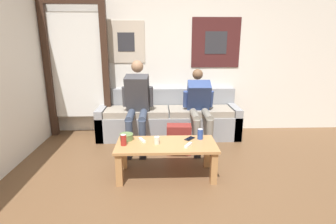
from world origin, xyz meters
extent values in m
plane|color=brown|center=(0.00, 0.00, 0.00)|extent=(18.00, 18.00, 0.00)
cube|color=white|center=(0.00, 2.35, 1.27)|extent=(10.00, 0.05, 2.55)
cube|color=beige|center=(-0.81, 2.32, 1.50)|extent=(0.60, 0.01, 0.66)
cube|color=#2D2D33|center=(-0.81, 2.31, 1.50)|extent=(0.27, 0.01, 0.30)
cube|color=#471E1E|center=(0.66, 2.32, 1.49)|extent=(0.80, 0.01, 0.80)
cube|color=#2D2D33|center=(0.66, 2.31, 1.49)|extent=(0.36, 0.01, 0.36)
cube|color=#382319|center=(-2.02, 2.13, 1.02)|extent=(0.10, 0.10, 2.05)
cube|color=#382319|center=(-1.12, 2.13, 1.02)|extent=(0.10, 0.10, 2.05)
cube|color=#382319|center=(-1.57, 2.13, 2.10)|extent=(1.00, 0.10, 0.10)
cube|color=silver|center=(-1.57, 2.15, 1.13)|extent=(0.82, 0.02, 1.64)
cube|color=gray|center=(-0.13, 2.26, 0.37)|extent=(2.25, 0.13, 0.75)
cube|color=gray|center=(-0.13, 1.93, 0.19)|extent=(2.25, 0.52, 0.38)
cube|color=gray|center=(-1.20, 1.93, 0.25)|extent=(0.12, 0.52, 0.50)
cube|color=gray|center=(0.94, 1.93, 0.25)|extent=(0.12, 0.52, 0.50)
cube|color=gray|center=(-0.63, 1.93, 0.43)|extent=(0.99, 0.48, 0.10)
cube|color=gray|center=(0.37, 1.93, 0.43)|extent=(0.99, 0.48, 0.10)
cube|color=#B27F4C|center=(-0.21, 0.68, 0.38)|extent=(1.14, 0.51, 0.03)
cube|color=#B27F4C|center=(-0.72, 0.88, 0.18)|extent=(0.07, 0.07, 0.37)
cube|color=#B27F4C|center=(0.31, 0.88, 0.18)|extent=(0.07, 0.07, 0.37)
cube|color=#B27F4C|center=(-0.72, 0.48, 0.18)|extent=(0.07, 0.07, 0.37)
cube|color=#B27F4C|center=(0.31, 0.48, 0.18)|extent=(0.07, 0.07, 0.37)
cylinder|color=#384256|center=(-0.70, 1.51, 0.48)|extent=(0.11, 0.45, 0.11)
cylinder|color=#384256|center=(-0.70, 1.29, 0.25)|extent=(0.10, 0.10, 0.46)
cube|color=#232328|center=(-0.70, 1.22, 0.03)|extent=(0.11, 0.25, 0.05)
cylinder|color=#384256|center=(-0.52, 1.51, 0.48)|extent=(0.11, 0.45, 0.11)
cylinder|color=#384256|center=(-0.52, 1.29, 0.25)|extent=(0.10, 0.10, 0.46)
cube|color=#232328|center=(-0.52, 1.22, 0.03)|extent=(0.11, 0.25, 0.05)
cube|color=#3F3F44|center=(-0.61, 1.80, 0.75)|extent=(0.37, 0.38, 0.59)
sphere|color=#9E7556|center=(-0.61, 1.90, 1.15)|extent=(0.18, 0.18, 0.18)
cylinder|color=#3F3F44|center=(-0.80, 1.81, 0.71)|extent=(0.08, 0.12, 0.31)
cylinder|color=#3F3F44|center=(-0.41, 1.81, 0.71)|extent=(0.08, 0.12, 0.31)
cylinder|color=gray|center=(0.23, 1.52, 0.48)|extent=(0.11, 0.43, 0.11)
cylinder|color=gray|center=(0.23, 1.30, 0.25)|extent=(0.10, 0.10, 0.46)
cube|color=#232328|center=(0.23, 1.23, 0.03)|extent=(0.11, 0.25, 0.05)
cylinder|color=gray|center=(0.41, 1.52, 0.48)|extent=(0.11, 0.43, 0.11)
cylinder|color=gray|center=(0.41, 1.30, 0.25)|extent=(0.10, 0.10, 0.46)
cube|color=#232328|center=(0.41, 1.23, 0.03)|extent=(0.11, 0.25, 0.05)
cube|color=#33477F|center=(0.32, 1.83, 0.69)|extent=(0.35, 0.41, 0.52)
sphere|color=brown|center=(0.32, 1.98, 1.02)|extent=(0.16, 0.16, 0.16)
cylinder|color=#33477F|center=(0.13, 1.85, 0.65)|extent=(0.08, 0.13, 0.27)
cylinder|color=#33477F|center=(0.52, 1.85, 0.65)|extent=(0.08, 0.13, 0.27)
cube|color=maroon|center=(-0.01, 1.30, 0.20)|extent=(0.35, 0.22, 0.41)
cube|color=maroon|center=(-0.02, 1.21, 0.11)|extent=(0.24, 0.09, 0.18)
cylinder|color=#607F47|center=(-0.67, 0.81, 0.43)|extent=(0.15, 0.15, 0.07)
torus|color=#607F47|center=(-0.67, 0.81, 0.46)|extent=(0.16, 0.16, 0.02)
cylinder|color=silver|center=(-0.31, 0.67, 0.44)|extent=(0.06, 0.06, 0.08)
cylinder|color=black|center=(-0.31, 0.67, 0.49)|extent=(0.00, 0.00, 0.01)
cylinder|color=#28479E|center=(0.20, 0.81, 0.46)|extent=(0.07, 0.07, 0.12)
cylinder|color=silver|center=(0.20, 0.81, 0.52)|extent=(0.06, 0.06, 0.00)
cylinder|color=maroon|center=(-0.68, 0.65, 0.46)|extent=(0.07, 0.07, 0.12)
cylinder|color=silver|center=(-0.68, 0.65, 0.52)|extent=(0.06, 0.06, 0.00)
cube|color=white|center=(0.04, 0.59, 0.41)|extent=(0.10, 0.14, 0.02)
cylinder|color=#333842|center=(0.05, 0.62, 0.42)|extent=(0.01, 0.01, 0.00)
cube|color=white|center=(-0.48, 0.76, 0.41)|extent=(0.09, 0.14, 0.02)
cylinder|color=#333842|center=(-0.50, 0.79, 0.42)|extent=(0.01, 0.01, 0.00)
cube|color=black|center=(0.08, 0.81, 0.40)|extent=(0.14, 0.15, 0.01)
cube|color=black|center=(0.08, 0.81, 0.41)|extent=(0.13, 0.13, 0.00)
camera|label=1|loc=(-0.28, -2.09, 1.52)|focal=28.00mm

